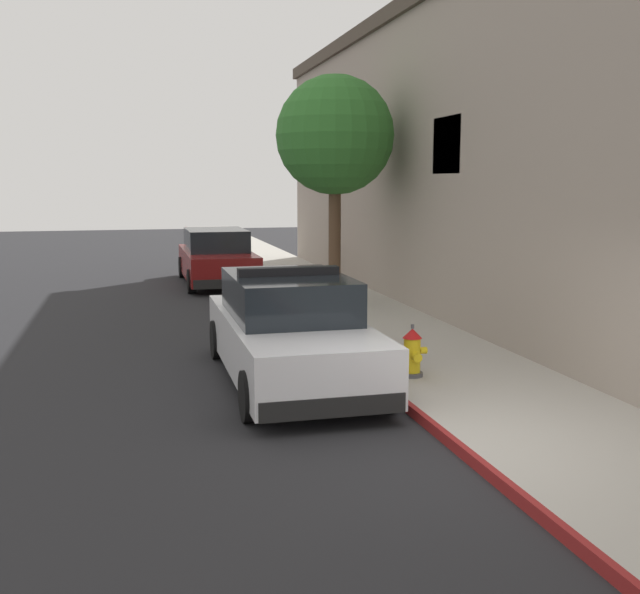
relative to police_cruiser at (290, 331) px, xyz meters
name	(u,v)px	position (x,y,z in m)	size (l,w,h in m)	color
ground_plane	(74,319)	(-3.50, 6.64, -0.84)	(32.32, 60.00, 0.20)	#232326
sidewalk_pavement	(334,301)	(2.50, 6.64, -0.68)	(2.64, 60.00, 0.13)	#ADA89E
curb_painted_edge	(279,303)	(1.14, 6.64, -0.68)	(0.08, 60.00, 0.13)	maroon
storefront_building	(614,154)	(7.58, 3.27, 2.73)	(7.76, 27.07, 6.93)	gray
police_cruiser	(290,331)	(0.00, 0.00, 0.00)	(1.94, 4.84, 1.68)	white
parked_car_silver_ahead	(217,258)	(0.17, 10.90, 0.00)	(1.94, 4.84, 1.56)	maroon
fire_hydrant	(412,352)	(1.66, -0.66, -0.26)	(0.44, 0.40, 0.76)	#4C4C51
street_tree	(335,136)	(2.30, 5.92, 3.16)	(2.65, 2.65, 5.13)	brown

